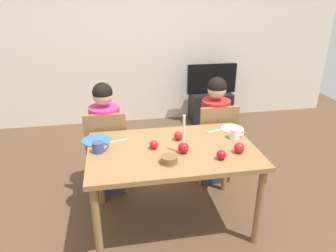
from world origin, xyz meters
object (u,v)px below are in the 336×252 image
Objects in this scene: mug_left at (98,147)px; candle_centerpiece at (184,145)px; plate_left at (97,140)px; apple_by_right_mug at (221,155)px; apple_by_left_plate at (154,145)px; person_right_child at (214,132)px; apple_near_candle at (239,148)px; tv at (212,79)px; bowl_walnuts at (169,159)px; chair_right at (215,138)px; mug_right at (235,134)px; chair_left at (107,147)px; plate_right at (232,129)px; dining_table at (172,157)px; apple_far_edge at (178,136)px; person_left_child at (107,140)px; tv_stand at (210,107)px.

candle_centerpiece is at bearing -11.10° from mug_left.
apple_by_right_mug is (0.97, -0.51, 0.03)m from plate_left.
candle_centerpiece reaches higher than apple_by_left_plate.
candle_centerpiece is 4.50× the size of apple_by_left_plate.
person_right_child is 15.12× the size of apple_by_right_mug.
apple_near_candle is at bearing -20.46° from plate_left.
bowl_walnuts is at bearing -114.39° from tv.
apple_by_right_mug is at bearing -105.93° from chair_right.
chair_right is 0.59m from mug_right.
chair_left is 12.35× the size of apple_by_left_plate.
apple_by_right_mug is (0.95, -0.29, -0.01)m from mug_left.
plate_right is at bearing 33.84° from candle_centerpiece.
person_right_child is (-0.00, 0.03, 0.06)m from chair_right.
apple_by_right_mug is at bearing -29.06° from apple_by_left_plate.
chair_left and chair_right have the same top height.
mug_right is (0.59, 0.09, 0.13)m from dining_table.
chair_left is 2.75× the size of candle_centerpiece.
plate_left is at bearing 171.52° from apple_far_edge.
apple_by_left_plate is at bearing -140.16° from person_right_child.
chair_right is at bearing -106.18° from tv.
mug_left is (-1.19, -0.60, 0.23)m from person_right_child.
candle_centerpiece is 1.27× the size of plate_left.
person_left_child reaches higher than apple_by_left_plate.
plate_left is at bearing -162.56° from person_right_child.
apple_by_left_plate is at bearing -118.36° from tv.
chair_right is at bearing 16.03° from plate_left.
chair_right is 0.92m from candle_centerpiece.
person_left_child reaches higher than apple_by_right_mug.
mug_right is at bearing -102.50° from tv_stand.
chair_right is at bearing 74.07° from apple_by_right_mug.
apple_by_right_mug is at bearing -44.69° from person_left_child.
apple_by_left_plate is (-0.23, 0.12, -0.03)m from candle_centerpiece.
mug_left is 1.14m from apple_near_candle.
apple_by_left_plate is at bearing -174.66° from mug_right.
candle_centerpiece is 2.43× the size of mug_left.
apple_far_edge is (-0.44, 0.32, -0.00)m from apple_near_candle.
bowl_walnuts is (0.49, -0.84, 0.27)m from chair_left.
apple_by_right_mug is at bearing -30.51° from candle_centerpiece.
apple_near_candle reaches higher than dining_table.
chair_left reaches higher than apple_near_candle.
candle_centerpiece is (0.63, -0.70, 0.31)m from chair_left.
plate_right is at bearing 61.06° from apple_by_right_mug.
mug_left is 1.73× the size of apple_far_edge.
chair_left is at bearing 120.15° from bowl_walnuts.
apple_by_left_plate reaches higher than plate_left.
dining_table is 0.44m from apple_by_right_mug.
bowl_walnuts is at bearing -136.21° from candle_centerpiece.
person_right_child is 0.84m from apple_near_candle.
candle_centerpiece is 2.42× the size of mug_right.
mug_right reaches higher than apple_near_candle.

